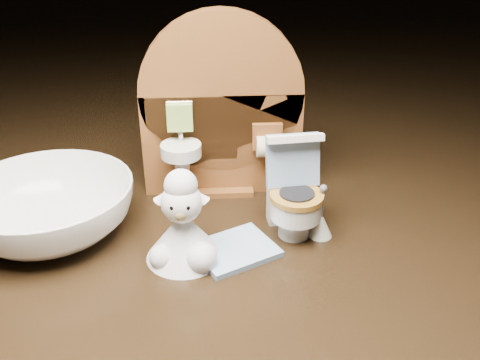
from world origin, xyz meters
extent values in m
cube|color=#392715|center=(0.00, 0.00, -0.05)|extent=(2.50, 2.50, 0.10)
cube|color=brown|center=(0.00, 0.07, 0.04)|extent=(0.13, 0.02, 0.09)
cylinder|color=brown|center=(0.00, 0.07, 0.09)|extent=(0.13, 0.02, 0.13)
cube|color=brown|center=(0.00, 0.07, 0.00)|extent=(0.05, 0.04, 0.01)
cylinder|color=white|center=(-0.03, 0.05, 0.02)|extent=(0.01, 0.01, 0.04)
cylinder|color=white|center=(-0.03, 0.04, 0.05)|extent=(0.03, 0.03, 0.01)
cylinder|color=silver|center=(-0.03, 0.05, 0.06)|extent=(0.00, 0.00, 0.01)
cube|color=#9AC857|center=(-0.03, 0.05, 0.07)|extent=(0.02, 0.01, 0.02)
cube|color=brown|center=(0.04, 0.06, 0.05)|extent=(0.02, 0.01, 0.02)
cylinder|color=#F5E9C3|center=(0.04, 0.05, 0.05)|extent=(0.02, 0.02, 0.02)
cylinder|color=white|center=(0.05, -0.01, 0.01)|extent=(0.02, 0.02, 0.02)
cylinder|color=white|center=(0.05, -0.01, 0.03)|extent=(0.04, 0.04, 0.02)
cylinder|color=olive|center=(0.05, -0.01, 0.03)|extent=(0.04, 0.04, 0.00)
cube|color=white|center=(0.05, 0.01, 0.02)|extent=(0.03, 0.02, 0.05)
cube|color=#86A6CC|center=(0.05, 0.00, 0.06)|extent=(0.04, 0.02, 0.04)
cube|color=white|center=(0.05, 0.00, 0.07)|extent=(0.04, 0.01, 0.01)
cylinder|color=#87A932|center=(0.06, 0.01, 0.05)|extent=(0.01, 0.01, 0.01)
cube|color=#86A6CC|center=(0.01, -0.03, 0.00)|extent=(0.07, 0.06, 0.00)
cone|color=white|center=(0.07, -0.01, 0.01)|extent=(0.02, 0.02, 0.02)
cylinder|color=#59595B|center=(0.07, -0.01, 0.03)|extent=(0.00, 0.00, 0.02)
sphere|color=#59595B|center=(0.07, -0.01, 0.04)|extent=(0.01, 0.01, 0.01)
cone|color=silver|center=(-0.03, -0.03, 0.02)|extent=(0.05, 0.05, 0.04)
sphere|color=silver|center=(-0.02, -0.05, 0.01)|extent=(0.02, 0.02, 0.02)
sphere|color=silver|center=(-0.04, -0.04, 0.01)|extent=(0.02, 0.02, 0.02)
sphere|color=white|center=(-0.03, -0.03, 0.04)|extent=(0.03, 0.03, 0.03)
sphere|color=#A18951|center=(-0.03, -0.04, 0.04)|extent=(0.01, 0.01, 0.01)
sphere|color=silver|center=(-0.03, -0.03, 0.06)|extent=(0.02, 0.02, 0.02)
cone|color=white|center=(-0.04, -0.03, 0.05)|extent=(0.01, 0.01, 0.01)
cone|color=white|center=(-0.02, -0.03, 0.05)|extent=(0.01, 0.01, 0.01)
sphere|color=black|center=(-0.04, -0.04, 0.05)|extent=(0.00, 0.00, 0.00)
sphere|color=black|center=(-0.03, -0.04, 0.05)|extent=(0.00, 0.00, 0.00)
imported|color=white|center=(-0.13, 0.01, 0.02)|extent=(0.15, 0.15, 0.04)
camera|label=1|loc=(-0.01, -0.34, 0.22)|focal=40.00mm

